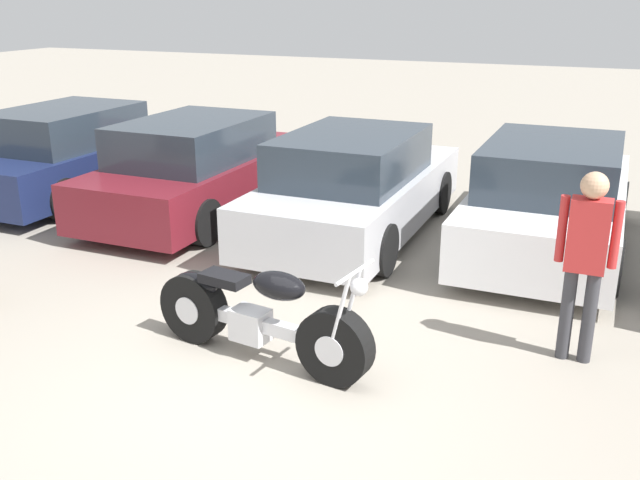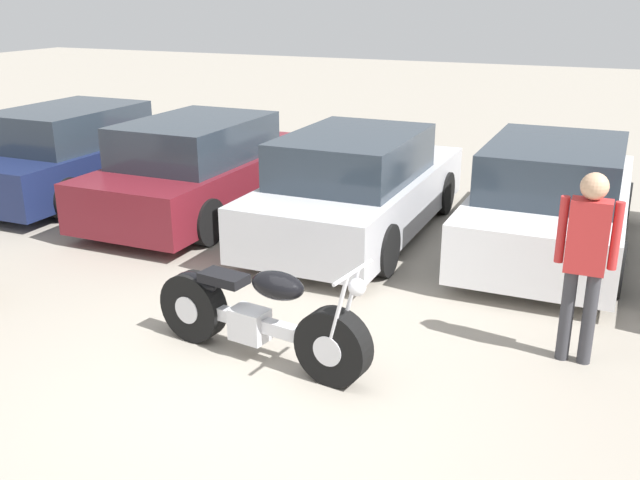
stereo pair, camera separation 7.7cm
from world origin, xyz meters
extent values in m
plane|color=gray|center=(0.00, 0.00, 0.00)|extent=(60.00, 60.00, 0.00)
cylinder|color=black|center=(0.56, 0.45, 0.34)|extent=(0.70, 0.29, 0.68)
cylinder|color=silver|center=(0.56, 0.45, 0.34)|extent=(0.30, 0.26, 0.27)
cylinder|color=black|center=(-0.98, 0.66, 0.34)|extent=(0.70, 0.29, 0.68)
cylinder|color=silver|center=(-0.98, 0.66, 0.34)|extent=(0.30, 0.26, 0.27)
cube|color=silver|center=(-0.21, 0.56, 0.36)|extent=(1.19, 0.27, 0.12)
cube|color=silver|center=(-0.32, 0.57, 0.32)|extent=(0.37, 0.28, 0.30)
ellipsoid|color=black|center=(0.00, 0.53, 0.78)|extent=(0.56, 0.36, 0.25)
cube|color=black|center=(-0.60, 0.61, 0.72)|extent=(0.47, 0.30, 0.09)
ellipsoid|color=black|center=(-0.93, 0.66, 0.60)|extent=(0.50, 0.26, 0.20)
cylinder|color=silver|center=(0.64, 0.35, 0.70)|extent=(0.22, 0.07, 0.73)
cylinder|color=silver|center=(0.66, 0.52, 0.70)|extent=(0.22, 0.07, 0.73)
cylinder|color=silver|center=(0.74, 0.42, 1.06)|extent=(0.12, 0.62, 0.03)
sphere|color=silver|center=(0.78, 0.42, 0.94)|extent=(0.15, 0.15, 0.15)
cylinder|color=silver|center=(-0.51, 0.74, 0.22)|extent=(1.19, 0.24, 0.08)
cube|color=#19234C|center=(-5.69, 4.55, 0.51)|extent=(1.79, 4.44, 0.69)
cube|color=#28333D|center=(-5.69, 4.29, 1.15)|extent=(1.58, 2.31, 0.59)
cylinder|color=black|center=(-6.52, 5.93, 0.32)|extent=(0.20, 0.64, 0.64)
cylinder|color=black|center=(-4.85, 5.93, 0.32)|extent=(0.20, 0.64, 0.64)
cylinder|color=black|center=(-4.85, 3.18, 0.32)|extent=(0.20, 0.64, 0.64)
cube|color=maroon|center=(-3.18, 4.42, 0.51)|extent=(1.79, 4.44, 0.69)
cube|color=#28333D|center=(-3.18, 4.15, 1.15)|extent=(1.58, 2.31, 0.59)
cylinder|color=black|center=(-4.02, 5.79, 0.32)|extent=(0.20, 0.64, 0.64)
cylinder|color=black|center=(-2.34, 5.79, 0.32)|extent=(0.20, 0.64, 0.64)
cylinder|color=black|center=(-4.02, 3.04, 0.32)|extent=(0.20, 0.64, 0.64)
cylinder|color=black|center=(-2.34, 3.04, 0.32)|extent=(0.20, 0.64, 0.64)
cube|color=#BCBCC1|center=(-0.67, 4.33, 0.51)|extent=(1.79, 4.44, 0.69)
cube|color=#28333D|center=(-0.67, 4.07, 1.15)|extent=(1.58, 2.31, 0.59)
cylinder|color=black|center=(-1.51, 5.71, 0.32)|extent=(0.20, 0.64, 0.64)
cylinder|color=black|center=(0.16, 5.71, 0.32)|extent=(0.20, 0.64, 0.64)
cylinder|color=black|center=(-1.51, 2.95, 0.32)|extent=(0.20, 0.64, 0.64)
cylinder|color=black|center=(0.16, 2.95, 0.32)|extent=(0.20, 0.64, 0.64)
cube|color=white|center=(1.83, 4.77, 0.51)|extent=(1.79, 4.44, 0.69)
cube|color=#28333D|center=(1.83, 4.50, 1.15)|extent=(1.58, 2.31, 0.59)
cylinder|color=black|center=(1.00, 6.15, 0.32)|extent=(0.20, 0.64, 0.64)
cylinder|color=black|center=(2.67, 6.15, 0.32)|extent=(0.20, 0.64, 0.64)
cylinder|color=black|center=(1.00, 3.39, 0.32)|extent=(0.20, 0.64, 0.64)
cylinder|color=black|center=(2.67, 3.39, 0.32)|extent=(0.20, 0.64, 0.64)
cylinder|color=#38383D|center=(2.33, 1.69, 0.44)|extent=(0.12, 0.12, 0.87)
cylinder|color=#38383D|center=(2.52, 1.69, 0.44)|extent=(0.12, 0.12, 0.87)
cube|color=red|center=(2.42, 1.69, 1.20)|extent=(0.34, 0.20, 0.65)
cylinder|color=red|center=(2.20, 1.69, 1.23)|extent=(0.08, 0.08, 0.60)
cylinder|color=red|center=(2.64, 1.69, 1.23)|extent=(0.08, 0.08, 0.60)
sphere|color=tan|center=(2.42, 1.69, 1.65)|extent=(0.24, 0.24, 0.24)
camera|label=1|loc=(2.57, -4.59, 3.19)|focal=40.00mm
camera|label=2|loc=(2.64, -4.56, 3.19)|focal=40.00mm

